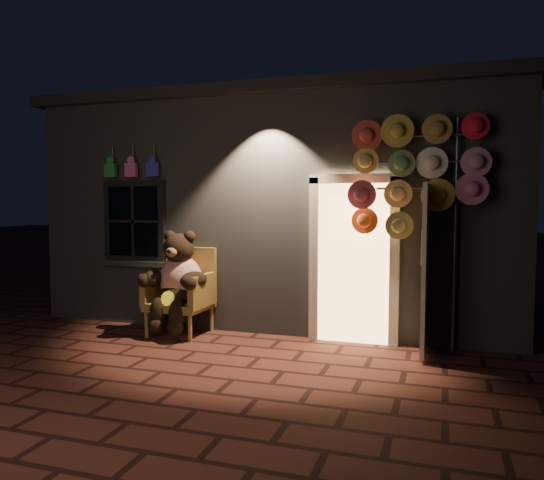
% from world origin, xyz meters
% --- Properties ---
extents(ground, '(60.00, 60.00, 0.00)m').
position_xyz_m(ground, '(0.00, 0.00, 0.00)').
color(ground, '#50241E').
rests_on(ground, ground).
extents(shop_building, '(7.30, 5.95, 3.51)m').
position_xyz_m(shop_building, '(0.00, 3.99, 1.74)').
color(shop_building, slate).
rests_on(shop_building, ground).
extents(wicker_armchair, '(0.85, 0.77, 1.19)m').
position_xyz_m(wicker_armchair, '(-0.99, 1.22, 0.59)').
color(wicker_armchair, olive).
rests_on(wicker_armchair, ground).
extents(teddy_bear, '(0.99, 0.78, 1.36)m').
position_xyz_m(teddy_bear, '(-1.00, 1.06, 0.76)').
color(teddy_bear, '#B32E13').
rests_on(teddy_bear, ground).
extents(hat_rack, '(1.62, 0.22, 2.86)m').
position_xyz_m(hat_rack, '(2.09, 1.28, 2.19)').
color(hat_rack, '#59595E').
rests_on(hat_rack, ground).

